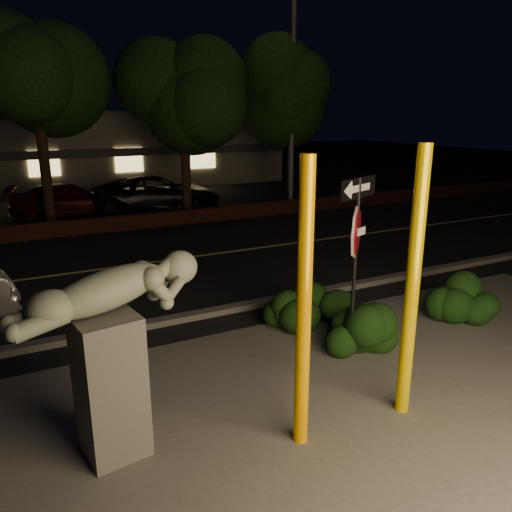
{
  "coord_description": "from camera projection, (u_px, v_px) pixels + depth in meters",
  "views": [
    {
      "loc": [
        -3.98,
        -5.73,
        3.89
      ],
      "look_at": [
        -0.33,
        1.35,
        1.6
      ],
      "focal_mm": 35.0,
      "sensor_mm": 36.0,
      "label": 1
    }
  ],
  "objects": [
    {
      "name": "building",
      "position": [
        72.0,
        147.0,
        28.52
      ],
      "size": [
        22.0,
        10.2,
        4.0
      ],
      "color": "#656051",
      "rests_on": "ground"
    },
    {
      "name": "tree_far_c",
      "position": [
        182.0,
        63.0,
        18.2
      ],
      "size": [
        4.8,
        4.8,
        7.84
      ],
      "color": "black",
      "rests_on": "ground"
    },
    {
      "name": "signpost",
      "position": [
        357.0,
        233.0,
        7.73
      ],
      "size": [
        0.94,
        0.41,
        2.95
      ],
      "rotation": [
        0.0,
        0.0,
        0.39
      ],
      "color": "black",
      "rests_on": "ground"
    },
    {
      "name": "lane_marking",
      "position": [
        173.0,
        259.0,
        13.7
      ],
      "size": [
        80.0,
        0.12,
        0.0
      ],
      "primitive_type": "cube",
      "color": "#BCA94B",
      "rests_on": "road"
    },
    {
      "name": "hedge_far_right",
      "position": [
        465.0,
        300.0,
        9.56
      ],
      "size": [
        1.36,
        0.96,
        0.88
      ],
      "primitive_type": "ellipsoid",
      "rotation": [
        0.0,
        0.0,
        -0.14
      ],
      "color": "black",
      "rests_on": "ground"
    },
    {
      "name": "brick_wall",
      "position": [
        134.0,
        222.0,
        17.31
      ],
      "size": [
        40.0,
        0.35,
        0.5
      ],
      "primitive_type": "cube",
      "color": "#4B1F18",
      "rests_on": "ground"
    },
    {
      "name": "curb",
      "position": [
        236.0,
        308.0,
        10.18
      ],
      "size": [
        80.0,
        0.25,
        0.12
      ],
      "primitive_type": "cube",
      "color": "#4C4944",
      "rests_on": "ground"
    },
    {
      "name": "streetlight",
      "position": [
        290.0,
        42.0,
        19.32
      ],
      "size": [
        1.58,
        0.79,
        10.99
      ],
      "rotation": [
        0.0,
        0.0,
        0.34
      ],
      "color": "#4F4F54",
      "rests_on": "ground"
    },
    {
      "name": "ground",
      "position": [
        144.0,
        237.0,
        16.27
      ],
      "size": [
        90.0,
        90.0,
        0.0
      ],
      "primitive_type": "plane",
      "color": "black",
      "rests_on": "ground"
    },
    {
      "name": "hedge_right",
      "position": [
        356.0,
        322.0,
        8.42
      ],
      "size": [
        1.53,
        0.84,
        0.99
      ],
      "primitive_type": "ellipsoid",
      "rotation": [
        0.0,
        0.0,
        -0.02
      ],
      "color": "black",
      "rests_on": "ground"
    },
    {
      "name": "sculpture",
      "position": [
        110.0,
        340.0,
        5.58
      ],
      "size": [
        2.19,
        0.88,
        2.33
      ],
      "rotation": [
        0.0,
        0.0,
        0.15
      ],
      "color": "#4C4944",
      "rests_on": "ground"
    },
    {
      "name": "patio",
      "position": [
        356.0,
        406.0,
        6.86
      ],
      "size": [
        14.0,
        6.0,
        0.02
      ],
      "primitive_type": "cube",
      "color": "#4C4944",
      "rests_on": "ground"
    },
    {
      "name": "hedge_center",
      "position": [
        309.0,
        303.0,
        9.38
      ],
      "size": [
        1.82,
        1.01,
        0.9
      ],
      "primitive_type": "ellipsoid",
      "rotation": [
        0.0,
        0.0,
        -0.12
      ],
      "color": "black",
      "rests_on": "ground"
    },
    {
      "name": "parked_car_dark",
      "position": [
        157.0,
        194.0,
        20.36
      ],
      "size": [
        5.53,
        3.46,
        1.43
      ],
      "primitive_type": "imported",
      "rotation": [
        0.0,
        0.0,
        1.34
      ],
      "color": "black",
      "rests_on": "ground"
    },
    {
      "name": "tree_far_d",
      "position": [
        292.0,
        75.0,
        20.89
      ],
      "size": [
        4.4,
        4.4,
        7.42
      ],
      "color": "black",
      "rests_on": "ground"
    },
    {
      "name": "road",
      "position": [
        173.0,
        260.0,
        13.7
      ],
      "size": [
        80.0,
        8.0,
        0.01
      ],
      "primitive_type": "cube",
      "color": "black",
      "rests_on": "ground"
    },
    {
      "name": "yellow_pole_left",
      "position": [
        304.0,
        309.0,
        5.66
      ],
      "size": [
        0.17,
        0.17,
        3.48
      ],
      "primitive_type": "cylinder",
      "color": "#FFA700",
      "rests_on": "ground"
    },
    {
      "name": "tree_far_b",
      "position": [
        31.0,
        44.0,
        16.23
      ],
      "size": [
        5.2,
        5.2,
        8.41
      ],
      "color": "black",
      "rests_on": "ground"
    },
    {
      "name": "parked_car_darkred",
      "position": [
        70.0,
        200.0,
        19.3
      ],
      "size": [
        4.57,
        2.41,
        1.26
      ],
      "primitive_type": "imported",
      "rotation": [
        0.0,
        0.0,
        1.42
      ],
      "color": "#3A0D0D",
      "rests_on": "ground"
    },
    {
      "name": "parking_lot",
      "position": [
        102.0,
        203.0,
        22.25
      ],
      "size": [
        40.0,
        12.0,
        0.01
      ],
      "primitive_type": "cube",
      "color": "black",
      "rests_on": "ground"
    },
    {
      "name": "yellow_pole_right",
      "position": [
        412.0,
        287.0,
        6.28
      ],
      "size": [
        0.18,
        0.18,
        3.56
      ],
      "primitive_type": "cylinder",
      "color": "#EABD00",
      "rests_on": "ground"
    }
  ]
}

